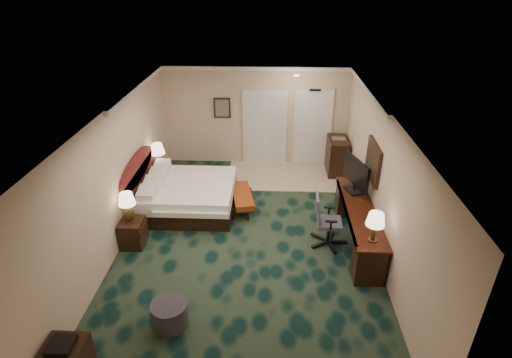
{
  "coord_description": "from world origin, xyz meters",
  "views": [
    {
      "loc": [
        0.46,
        -6.6,
        4.9
      ],
      "look_at": [
        0.15,
        0.6,
        1.1
      ],
      "focal_mm": 28.0,
      "sensor_mm": 36.0,
      "label": 1
    }
  ],
  "objects_px": {
    "bed": "(190,196)",
    "tv": "(356,176)",
    "nightstand_near": "(133,233)",
    "ottoman": "(170,314)",
    "lamp_far": "(158,157)",
    "minibar": "(337,156)",
    "desk": "(358,226)",
    "nightstand_far": "(163,178)",
    "desk_chair": "(330,221)",
    "lamp_near": "(128,207)",
    "bed_bench": "(242,201)"
  },
  "relations": [
    {
      "from": "lamp_near",
      "to": "minibar",
      "type": "xyz_separation_m",
      "value": [
        4.47,
        3.42,
        -0.38
      ]
    },
    {
      "from": "lamp_near",
      "to": "tv",
      "type": "distance_m",
      "value": 4.58
    },
    {
      "from": "lamp_near",
      "to": "desk_chair",
      "type": "distance_m",
      "value": 3.91
    },
    {
      "from": "nightstand_near",
      "to": "minibar",
      "type": "bearing_deg",
      "value": 37.52
    },
    {
      "from": "bed",
      "to": "minibar",
      "type": "distance_m",
      "value": 4.11
    },
    {
      "from": "bed",
      "to": "desk_chair",
      "type": "bearing_deg",
      "value": -22.01
    },
    {
      "from": "desk",
      "to": "nightstand_far",
      "type": "bearing_deg",
      "value": 155.07
    },
    {
      "from": "nightstand_far",
      "to": "desk_chair",
      "type": "relative_size",
      "value": 0.5
    },
    {
      "from": "lamp_near",
      "to": "ottoman",
      "type": "relative_size",
      "value": 1.1
    },
    {
      "from": "tv",
      "to": "minibar",
      "type": "height_order",
      "value": "tv"
    },
    {
      "from": "ottoman",
      "to": "minibar",
      "type": "bearing_deg",
      "value": 58.93
    },
    {
      "from": "lamp_far",
      "to": "bed_bench",
      "type": "relative_size",
      "value": 0.57
    },
    {
      "from": "bed",
      "to": "desk",
      "type": "bearing_deg",
      "value": -17.64
    },
    {
      "from": "bed",
      "to": "ottoman",
      "type": "distance_m",
      "value": 3.42
    },
    {
      "from": "nightstand_near",
      "to": "tv",
      "type": "xyz_separation_m",
      "value": [
        4.45,
        0.99,
        0.86
      ]
    },
    {
      "from": "bed",
      "to": "desk",
      "type": "distance_m",
      "value": 3.76
    },
    {
      "from": "nightstand_near",
      "to": "ottoman",
      "type": "relative_size",
      "value": 0.97
    },
    {
      "from": "bed",
      "to": "tv",
      "type": "bearing_deg",
      "value": -6.93
    },
    {
      "from": "ottoman",
      "to": "desk_chair",
      "type": "bearing_deg",
      "value": 39.26
    },
    {
      "from": "lamp_far",
      "to": "minibar",
      "type": "distance_m",
      "value": 4.65
    },
    {
      "from": "nightstand_far",
      "to": "desk",
      "type": "distance_m",
      "value": 4.92
    },
    {
      "from": "nightstand_near",
      "to": "desk_chair",
      "type": "relative_size",
      "value": 0.51
    },
    {
      "from": "desk",
      "to": "tv",
      "type": "relative_size",
      "value": 2.83
    },
    {
      "from": "lamp_far",
      "to": "ottoman",
      "type": "height_order",
      "value": "lamp_far"
    },
    {
      "from": "nightstand_near",
      "to": "lamp_far",
      "type": "relative_size",
      "value": 0.83
    },
    {
      "from": "ottoman",
      "to": "nightstand_near",
      "type": "bearing_deg",
      "value": 121.22
    },
    {
      "from": "tv",
      "to": "ottoman",
      "type": "bearing_deg",
      "value": -155.56
    },
    {
      "from": "tv",
      "to": "minibar",
      "type": "distance_m",
      "value": 2.52
    },
    {
      "from": "nightstand_near",
      "to": "lamp_far",
      "type": "bearing_deg",
      "value": 90.96
    },
    {
      "from": "desk_chair",
      "to": "lamp_far",
      "type": "bearing_deg",
      "value": 154.3
    },
    {
      "from": "desk",
      "to": "desk_chair",
      "type": "xyz_separation_m",
      "value": [
        -0.57,
        -0.08,
        0.15
      ]
    },
    {
      "from": "nightstand_far",
      "to": "tv",
      "type": "bearing_deg",
      "value": -17.05
    },
    {
      "from": "bed",
      "to": "lamp_far",
      "type": "distance_m",
      "value": 1.39
    },
    {
      "from": "bed",
      "to": "desk_chair",
      "type": "height_order",
      "value": "desk_chair"
    },
    {
      "from": "bed_bench",
      "to": "minibar",
      "type": "xyz_separation_m",
      "value": [
        2.4,
        1.97,
        0.28
      ]
    },
    {
      "from": "bed",
      "to": "nightstand_near",
      "type": "bearing_deg",
      "value": -121.31
    },
    {
      "from": "nightstand_far",
      "to": "minibar",
      "type": "relative_size",
      "value": 0.56
    },
    {
      "from": "bed",
      "to": "desk",
      "type": "height_order",
      "value": "desk"
    },
    {
      "from": "nightstand_near",
      "to": "minibar",
      "type": "distance_m",
      "value": 5.62
    },
    {
      "from": "bed",
      "to": "lamp_far",
      "type": "xyz_separation_m",
      "value": [
        -0.9,
        0.89,
        0.55
      ]
    },
    {
      "from": "nightstand_near",
      "to": "desk",
      "type": "height_order",
      "value": "desk"
    },
    {
      "from": "nightstand_near",
      "to": "lamp_near",
      "type": "xyz_separation_m",
      "value": [
        -0.01,
        0.0,
        0.59
      ]
    },
    {
      "from": "lamp_far",
      "to": "desk",
      "type": "distance_m",
      "value": 4.95
    },
    {
      "from": "nightstand_near",
      "to": "ottoman",
      "type": "bearing_deg",
      "value": -58.78
    },
    {
      "from": "bed_bench",
      "to": "desk_chair",
      "type": "relative_size",
      "value": 1.1
    },
    {
      "from": "ottoman",
      "to": "desk",
      "type": "height_order",
      "value": "desk"
    },
    {
      "from": "nightstand_near",
      "to": "bed_bench",
      "type": "distance_m",
      "value": 2.53
    },
    {
      "from": "ottoman",
      "to": "nightstand_far",
      "type": "bearing_deg",
      "value": 105.55
    },
    {
      "from": "tv",
      "to": "minibar",
      "type": "relative_size",
      "value": 0.99
    },
    {
      "from": "nightstand_near",
      "to": "lamp_near",
      "type": "relative_size",
      "value": 0.89
    }
  ]
}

